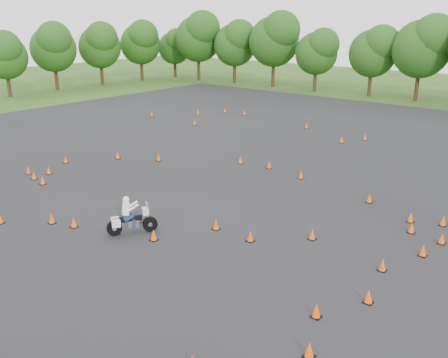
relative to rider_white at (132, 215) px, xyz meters
name	(u,v)px	position (x,y,z in m)	size (l,w,h in m)	color
ground	(166,227)	(0.64, 1.33, -0.83)	(140.00, 140.00, 0.00)	#2D5119
asphalt_pad	(248,191)	(0.64, 7.33, -0.82)	(62.00, 62.00, 0.00)	black
traffic_cones	(236,194)	(0.77, 6.08, -0.60)	(35.16, 33.09, 0.45)	#FB560A
rider_white	(132,215)	(0.00, 0.00, 0.00)	(2.13, 0.65, 1.65)	white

